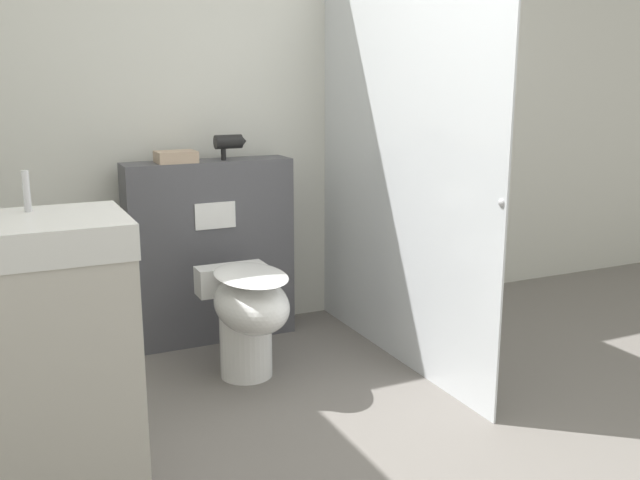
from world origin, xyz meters
TOP-DOWN VIEW (x-y plane):
  - ground_plane at (0.00, 0.00)m, footprint 12.00×12.00m
  - wall_back at (0.00, 1.92)m, footprint 8.00×0.06m
  - partition_panel at (-0.26, 1.73)m, footprint 0.90×0.23m
  - shower_glass at (0.51, 1.06)m, footprint 0.04×1.67m
  - toilet at (-0.27, 1.12)m, footprint 0.35×0.62m
  - sink_vanity at (-1.22, 0.47)m, footprint 0.59×0.48m
  - hair_drier at (-0.14, 1.71)m, footprint 0.17×0.08m
  - folded_towel at (-0.44, 1.71)m, footprint 0.20×0.16m

SIDE VIEW (x-z plane):
  - ground_plane at x=0.00m, z-range 0.00..0.00m
  - toilet at x=-0.27m, z-range 0.07..0.61m
  - sink_vanity at x=-1.22m, z-range -0.07..1.06m
  - partition_panel at x=-0.26m, z-range 0.00..1.00m
  - shower_glass at x=0.51m, z-range 0.00..1.97m
  - folded_towel at x=-0.44m, z-range 1.00..1.06m
  - hair_drier at x=-0.14m, z-range 1.02..1.16m
  - wall_back at x=0.00m, z-range 0.00..2.50m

